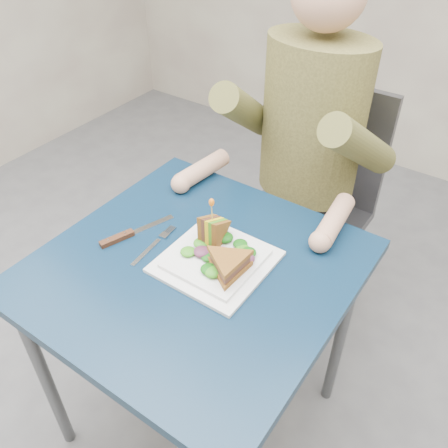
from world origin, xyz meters
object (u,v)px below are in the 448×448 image
Objects in this scene: table at (196,286)px; chair at (314,191)px; diner at (312,110)px; fork at (153,246)px; sandwich_flat at (228,265)px; knife at (124,236)px; sandwich_upright at (212,231)px; plate at (216,261)px.

chair reaches higher than table.
fork is at bearing -102.11° from diner.
table is at bearing -90.00° from diner.
sandwich_flat is at bearing -80.87° from diner.
sandwich_flat is at bearing 6.56° from knife.
chair is 7.32× the size of sandwich_upright.
diner is at bearing -90.00° from chair.
fork is (-0.17, -0.04, -0.01)m from plate.
diner reaches higher than table.
diner reaches higher than sandwich_upright.
diner reaches higher than chair.
table is at bearing -173.80° from sandwich_flat.
diner is at bearing 77.89° from fork.
table is 0.81× the size of chair.
sandwich_flat is at bearing 6.20° from table.
sandwich_flat reaches higher than table.
chair is 0.77m from fork.
knife is (-0.09, -0.02, 0.00)m from fork.
sandwich_flat is at bearing -35.40° from sandwich_upright.
fork is (-0.13, -0.09, -0.05)m from sandwich_upright.
plate reaches higher than fork.
diner is 0.66m from fork.
knife is (-0.22, -0.11, -0.05)m from sandwich_upright.
sandwich_flat is (0.10, -0.60, -0.14)m from diner.
plate reaches higher than knife.
sandwich_flat is at bearing -82.30° from chair.
sandwich_flat reaches higher than knife.
fork is (-0.23, -0.02, -0.04)m from sandwich_flat.
table is at bearing -90.00° from chair.
sandwich_upright is (-0.10, 0.07, 0.01)m from sandwich_flat.
diner is 4.06× the size of sandwich_flat.
fork is at bearing -175.88° from table.
table is 0.10m from plate.
diner is 4.15× the size of fork.
plate is 1.45× the size of fork.
diner is (-0.00, -0.11, 0.37)m from chair.
chair is 1.25× the size of diner.
sandwich_upright reaches higher than fork.
diner is 0.54m from sandwich_upright.
sandwich_upright is at bearing 91.76° from table.
knife is at bearing -166.79° from plate.
sandwich_upright reaches higher than plate.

